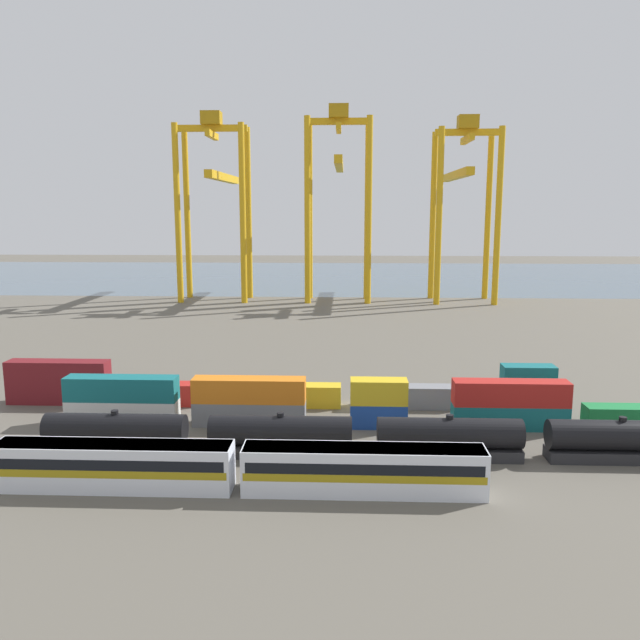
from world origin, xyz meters
TOP-DOWN VIEW (x-y plane):
  - ground_plane at (0.00, 40.00)m, footprint 420.00×420.00m
  - harbour_water at (0.00, 149.56)m, footprint 400.00×110.00m
  - passenger_train at (-9.68, -23.65)m, footprint 40.56×3.14m
  - freight_tank_row at (0.96, -15.97)m, footprint 60.65×2.78m
  - shipping_container_0 at (-25.06, -7.38)m, footprint 12.10×2.44m
  - shipping_container_1 at (-25.06, -7.38)m, footprint 12.10×2.44m
  - shipping_container_2 at (-11.17, -7.38)m, footprint 12.10×2.44m
  - shipping_container_3 at (-11.17, -7.38)m, footprint 12.10×2.44m
  - shipping_container_4 at (2.71, -7.38)m, footprint 6.04×2.44m
  - shipping_container_5 at (2.71, -7.38)m, footprint 6.04×2.44m
  - shipping_container_6 at (16.60, -7.38)m, footprint 12.10×2.44m
  - shipping_container_7 at (16.60, -7.38)m, footprint 12.10×2.44m
  - shipping_container_11 at (-35.20, -0.48)m, footprint 12.10×2.44m
  - shipping_container_12 at (-35.20, -0.48)m, footprint 12.10×2.44m
  - shipping_container_13 at (-21.31, -0.48)m, footprint 6.04×2.44m
  - shipping_container_14 at (-7.43, -0.48)m, footprint 12.10×2.44m
  - shipping_container_15 at (6.46, -0.48)m, footprint 12.10×2.44m
  - shipping_container_16 at (20.34, -0.48)m, footprint 6.04×2.44m
  - shipping_container_17 at (20.34, -0.48)m, footprint 6.04×2.44m
  - gantry_crane_west at (-34.23, 91.25)m, footprint 17.68×38.35m
  - gantry_crane_central at (-2.91, 91.44)m, footprint 16.48×40.04m
  - gantry_crane_east at (28.42, 91.53)m, footprint 15.68×40.25m

SIDE VIEW (x-z plane):
  - ground_plane at x=0.00m, z-range 0.00..0.00m
  - harbour_water at x=0.00m, z-range 0.00..0.01m
  - shipping_container_0 at x=-25.06m, z-range 0.00..2.60m
  - shipping_container_2 at x=-11.17m, z-range 0.00..2.60m
  - shipping_container_4 at x=2.71m, z-range 0.00..2.60m
  - shipping_container_6 at x=16.60m, z-range 0.00..2.60m
  - shipping_container_11 at x=-35.20m, z-range 0.00..2.60m
  - shipping_container_13 at x=-21.31m, z-range 0.00..2.60m
  - shipping_container_14 at x=-7.43m, z-range 0.00..2.60m
  - shipping_container_15 at x=6.46m, z-range 0.00..2.60m
  - shipping_container_16 at x=20.34m, z-range 0.00..2.60m
  - freight_tank_row at x=0.96m, z-range -0.14..4.11m
  - passenger_train at x=-9.68m, z-range 0.19..4.09m
  - shipping_container_1 at x=-25.06m, z-range 2.60..5.20m
  - shipping_container_3 at x=-11.17m, z-range 2.60..5.20m
  - shipping_container_5 at x=2.71m, z-range 2.60..5.20m
  - shipping_container_7 at x=16.60m, z-range 2.60..5.20m
  - shipping_container_12 at x=-35.20m, z-range 2.60..5.20m
  - shipping_container_17 at x=20.34m, z-range 2.60..5.20m
  - gantry_crane_east at x=28.42m, z-range 4.81..50.30m
  - gantry_crane_west at x=-34.23m, z-range 4.53..51.28m
  - gantry_crane_central at x=-2.91m, z-range 5.13..53.34m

